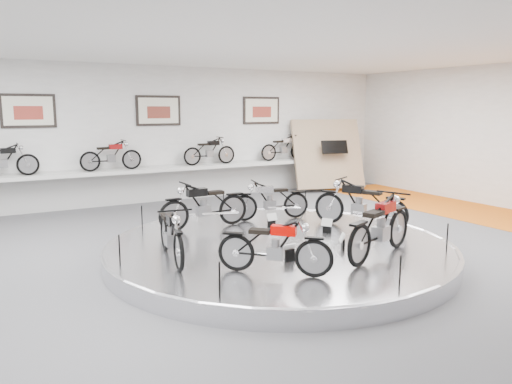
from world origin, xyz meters
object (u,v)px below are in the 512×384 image
bike_d (274,246)px  bike_a (271,200)px  bike_f (360,203)px  bike_c (171,233)px  shelf (163,169)px  display_platform (279,250)px  bike_b (204,205)px  bike_e (380,226)px

bike_d → bike_a: bearing=103.9°
bike_f → bike_c: bearing=65.0°
shelf → bike_f: bike_f is taller
display_platform → bike_f: 2.21m
display_platform → bike_d: (-1.05, -1.51, 0.59)m
shelf → bike_b: 4.77m
display_platform → bike_d: size_ratio=4.28×
bike_c → bike_e: size_ratio=0.88×
display_platform → bike_f: size_ratio=3.69×
bike_c → bike_f: 4.24m
shelf → bike_c: bike_c is taller
bike_a → bike_e: 3.34m
bike_c → display_platform: bearing=101.6°
bike_e → bike_f: (1.14, 1.80, -0.02)m
shelf → bike_b: bearing=-99.3°
bike_a → bike_c: size_ratio=0.97×
display_platform → bike_e: bearing=-59.3°
shelf → bike_d: (-1.05, -7.91, -0.26)m
shelf → bike_e: size_ratio=6.14×
bike_e → bike_d: bearing=156.5°
bike_b → bike_d: bike_b is taller
display_platform → bike_a: (0.85, 1.72, 0.60)m
bike_a → bike_d: size_ratio=1.01×
bike_c → bike_b: bearing=151.9°
bike_a → bike_f: 1.98m
shelf → bike_a: 4.76m
bike_c → bike_d: bike_c is taller
bike_c → bike_e: bearing=73.1°
display_platform → bike_f: bike_f is taller
shelf → bike_d: bearing=-97.6°
display_platform → bike_a: bike_a is taller
bike_a → bike_c: (-2.99, -1.79, 0.02)m
bike_c → shelf: bearing=171.4°
bike_d → display_platform: bearing=99.6°
bike_a → display_platform: bearing=77.3°
shelf → bike_b: bike_b is taller
display_platform → shelf: 6.46m
bike_b → bike_d: bearing=84.4°
bike_e → bike_f: bearing=37.2°
bike_a → bike_e: bike_e is taller
bike_c → bike_e: (3.10, -1.55, 0.07)m
shelf → bike_d: 7.99m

